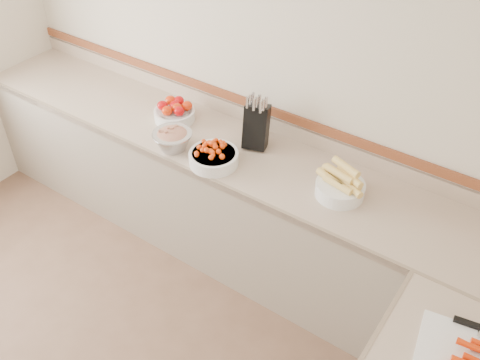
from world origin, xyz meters
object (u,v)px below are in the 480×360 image
Objects in this scene: knife_block at (256,125)px; cherry_tomato_bowl at (213,156)px; corn_bowl at (341,186)px; rhubarb_bowl at (173,139)px; tomato_bowl at (175,112)px.

cherry_tomato_bowl is (-0.10, -0.31, -0.09)m from knife_block.
cherry_tomato_bowl is at bearing -167.28° from corn_bowl.
corn_bowl is 1.21× the size of rhubarb_bowl.
knife_block is at bearing 39.29° from rhubarb_bowl.
knife_block reaches higher than rhubarb_bowl.
knife_block is 0.62m from tomato_bowl.
corn_bowl is (0.76, 0.17, 0.01)m from cherry_tomato_bowl.
tomato_bowl is 0.90× the size of corn_bowl.
cherry_tomato_bowl is 0.78m from corn_bowl.
corn_bowl is 1.08m from rhubarb_bowl.
cherry_tomato_bowl is 1.20× the size of rhubarb_bowl.
tomato_bowl is (-0.61, -0.07, -0.09)m from knife_block.
knife_block reaches higher than tomato_bowl.
cherry_tomato_bowl is at bearing -25.39° from tomato_bowl.
corn_bowl is at bearing 12.72° from cherry_tomato_bowl.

